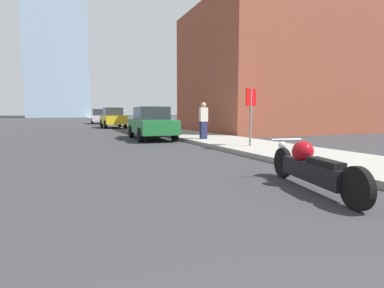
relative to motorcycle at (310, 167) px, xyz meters
The scene contains 8 objects.
sidewalk 36.15m from the motorcycle, 85.90° to the left, with size 2.95×240.00×0.15m.
brick_storefront 18.08m from the motorcycle, 51.60° to the left, with size 13.46×9.05×8.28m.
motorcycle is the anchor object (origin of this frame).
parked_car_green 10.69m from the motorcycle, 89.48° to the left, with size 1.95×4.48×1.60m.
parked_car_yellow 23.22m from the motorcycle, 90.01° to the left, with size 1.92×4.11×1.77m.
parked_car_silver 34.25m from the motorcycle, 90.12° to the left, with size 2.14×4.63×1.77m.
stop_sign 5.67m from the motorcycle, 66.70° to the left, with size 0.57×0.26×2.00m.
pedestrian 8.48m from the motorcycle, 77.46° to the left, with size 0.36×0.23×1.62m.
Camera 1 is at (-0.43, 0.09, 1.30)m, focal length 28.00 mm.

